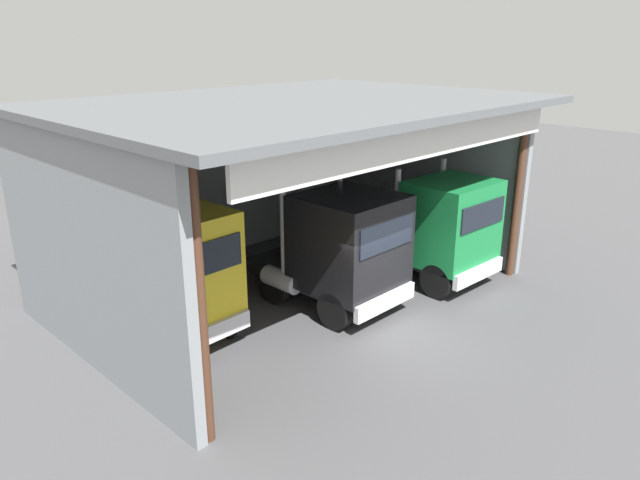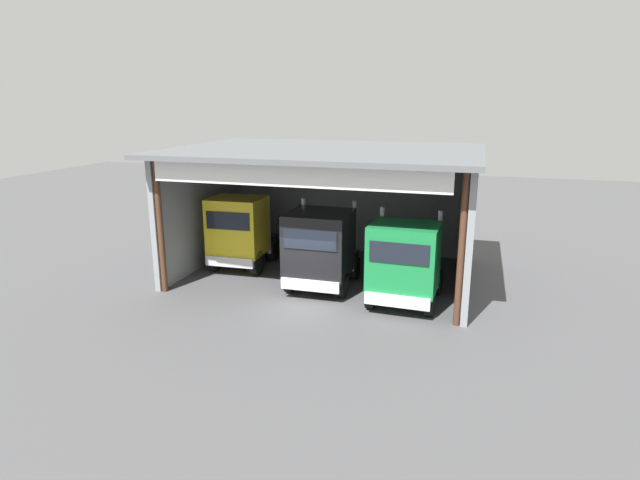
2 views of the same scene
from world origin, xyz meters
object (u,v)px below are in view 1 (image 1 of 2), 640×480
truck_black_center_right_bay (341,249)px  truck_green_right_bay (440,229)px  oil_drum (162,270)px  truck_yellow_yard_outside (172,277)px  tool_cart (191,268)px

truck_black_center_right_bay → truck_green_right_bay: bearing=166.3°
truck_green_right_bay → truck_black_center_right_bay: bearing=-11.0°
oil_drum → truck_yellow_yard_outside: bearing=-116.2°
truck_yellow_yard_outside → truck_green_right_bay: (7.93, -2.42, -0.06)m
oil_drum → tool_cart: bearing=-47.3°
tool_cart → truck_black_center_right_bay: bearing=-66.2°
truck_yellow_yard_outside → truck_black_center_right_bay: 4.64m
truck_black_center_right_bay → truck_green_right_bay: 3.67m
truck_black_center_right_bay → tool_cart: 5.06m
truck_yellow_yard_outside → oil_drum: size_ratio=5.55×
truck_yellow_yard_outside → truck_black_center_right_bay: size_ratio=1.00×
truck_yellow_yard_outside → truck_green_right_bay: size_ratio=1.01×
truck_black_center_right_bay → tool_cart: bearing=-66.7°
tool_cart → truck_yellow_yard_outside: bearing=-129.5°
truck_green_right_bay → tool_cart: size_ratio=4.88×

